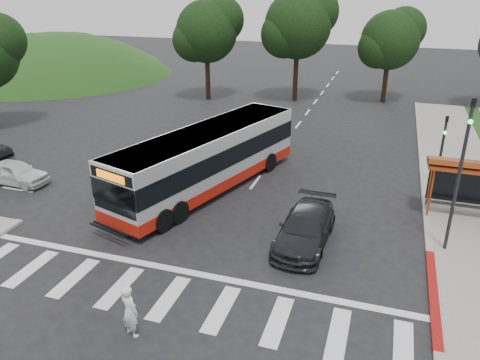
% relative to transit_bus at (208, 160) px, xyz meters
% --- Properties ---
extents(ground, '(140.00, 140.00, 0.00)m').
position_rel_transit_bus_xyz_m(ground, '(2.17, -4.36, -1.66)').
color(ground, black).
rests_on(ground, ground).
extents(sidewalk_east, '(4.00, 40.00, 0.12)m').
position_rel_transit_bus_xyz_m(sidewalk_east, '(13.17, 3.64, -1.60)').
color(sidewalk_east, gray).
rests_on(sidewalk_east, ground).
extents(curb_east, '(0.30, 40.00, 0.15)m').
position_rel_transit_bus_xyz_m(curb_east, '(11.17, 3.64, -1.58)').
color(curb_east, '#9E9991').
rests_on(curb_east, ground).
extents(curb_east_red, '(0.32, 6.00, 0.15)m').
position_rel_transit_bus_xyz_m(curb_east_red, '(11.17, -6.36, -1.58)').
color(curb_east_red, maroon).
rests_on(curb_east_red, ground).
extents(hillside_nw, '(44.00, 44.00, 10.00)m').
position_rel_transit_bus_xyz_m(hillside_nw, '(-29.83, 25.64, -1.66)').
color(hillside_nw, '#224415').
rests_on(hillside_nw, ground).
extents(crosswalk_ladder, '(18.00, 2.60, 0.01)m').
position_rel_transit_bus_xyz_m(crosswalk_ladder, '(2.17, -9.36, -1.65)').
color(crosswalk_ladder, silver).
rests_on(crosswalk_ladder, ground).
extents(bus_shelter, '(4.20, 1.60, 2.86)m').
position_rel_transit_bus_xyz_m(bus_shelter, '(12.97, 0.74, 0.69)').
color(bus_shelter, '#9C421A').
rests_on(bus_shelter, sidewalk_east).
extents(traffic_signal_ne_tall, '(0.18, 0.37, 6.50)m').
position_rel_transit_bus_xyz_m(traffic_signal_ne_tall, '(11.77, -2.87, 2.22)').
color(traffic_signal_ne_tall, black).
rests_on(traffic_signal_ne_tall, ground).
extents(traffic_signal_ne_short, '(0.18, 0.37, 4.00)m').
position_rel_transit_bus_xyz_m(traffic_signal_ne_short, '(11.77, 4.13, 0.82)').
color(traffic_signal_ne_short, black).
rests_on(traffic_signal_ne_short, ground).
extents(tree_north_a, '(6.60, 6.15, 10.17)m').
position_rel_transit_bus_xyz_m(tree_north_a, '(0.26, 21.71, 5.27)').
color(tree_north_a, black).
rests_on(tree_north_a, ground).
extents(tree_north_b, '(5.72, 5.33, 8.43)m').
position_rel_transit_bus_xyz_m(tree_north_b, '(8.25, 23.70, 4.01)').
color(tree_north_b, black).
rests_on(tree_north_b, ground).
extents(tree_north_c, '(6.16, 5.74, 9.30)m').
position_rel_transit_bus_xyz_m(tree_north_c, '(-7.75, 19.70, 4.64)').
color(tree_north_c, black).
rests_on(tree_north_c, ground).
extents(transit_bus, '(6.44, 13.07, 3.31)m').
position_rel_transit_bus_xyz_m(transit_bus, '(0.00, 0.00, 0.00)').
color(transit_bus, silver).
rests_on(transit_bus, ground).
extents(pedestrian, '(0.79, 0.65, 1.85)m').
position_rel_transit_bus_xyz_m(pedestrian, '(1.88, -11.42, -0.73)').
color(pedestrian, white).
rests_on(pedestrian, ground).
extents(dark_sedan, '(2.22, 5.09, 1.46)m').
position_rel_transit_bus_xyz_m(dark_sedan, '(6.06, -4.07, -0.93)').
color(dark_sedan, black).
rests_on(dark_sedan, ground).
extents(west_car_white, '(3.94, 1.74, 1.32)m').
position_rel_transit_bus_xyz_m(west_car_white, '(-10.47, -2.66, -1.00)').
color(west_car_white, silver).
rests_on(west_car_white, ground).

